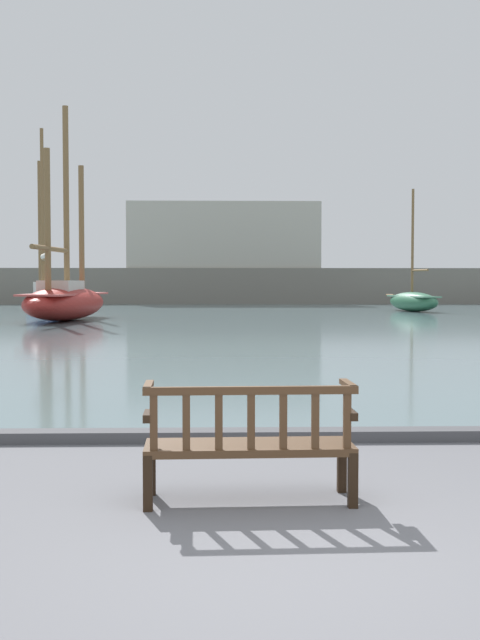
# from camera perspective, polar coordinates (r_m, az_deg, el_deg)

# --- Properties ---
(ground_plane) EXTENTS (160.00, 160.00, 0.00)m
(ground_plane) POSITION_cam_1_polar(r_m,az_deg,el_deg) (4.94, 5.50, -17.32)
(ground_plane) COLOR slate
(harbor_water) EXTENTS (100.00, 80.00, 0.08)m
(harbor_water) POSITION_cam_1_polar(r_m,az_deg,el_deg) (48.64, -0.93, 0.77)
(harbor_water) COLOR slate
(harbor_water) RESTS_ON ground
(quay_edge_kerb) EXTENTS (40.00, 0.30, 0.12)m
(quay_edge_kerb) POSITION_cam_1_polar(r_m,az_deg,el_deg) (8.63, 2.30, -8.19)
(quay_edge_kerb) COLOR #4C4C50
(quay_edge_kerb) RESTS_ON ground
(park_bench) EXTENTS (1.61, 0.57, 0.92)m
(park_bench) POSITION_cam_1_polar(r_m,az_deg,el_deg) (6.20, 0.67, -8.65)
(park_bench) COLOR black
(park_bench) RESTS_ON ground
(sailboat_distant_harbor) EXTENTS (3.98, 7.41, 10.30)m
(sailboat_distant_harbor) POSITION_cam_1_polar(r_m,az_deg,el_deg) (46.87, -13.78, 1.68)
(sailboat_distant_harbor) COLOR navy
(sailboat_distant_harbor) RESTS_ON harbor_water
(sailboat_centre_channel) EXTENTS (2.35, 6.75, 6.71)m
(sailboat_centre_channel) POSITION_cam_1_polar(r_m,az_deg,el_deg) (45.02, 12.20, 1.36)
(sailboat_centre_channel) COLOR #2D6647
(sailboat_centre_channel) RESTS_ON harbor_water
(sailboat_far_port) EXTENTS (3.35, 8.37, 9.00)m
(sailboat_far_port) POSITION_cam_1_polar(r_m,az_deg,el_deg) (34.53, -12.31, 1.48)
(sailboat_far_port) COLOR maroon
(sailboat_far_port) RESTS_ON harbor_water
(far_breakwater) EXTENTS (43.98, 2.40, 7.56)m
(far_breakwater) POSITION_cam_1_polar(r_m,az_deg,el_deg) (59.13, -1.09, 3.57)
(far_breakwater) COLOR slate
(far_breakwater) RESTS_ON ground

